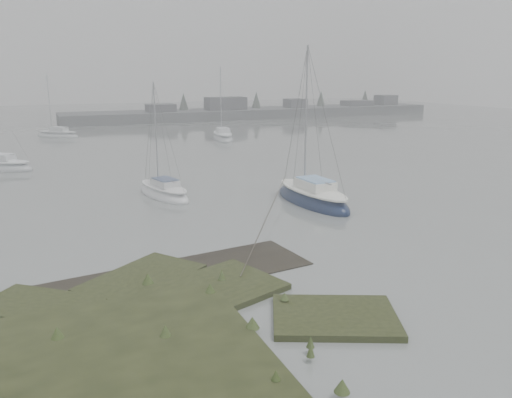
% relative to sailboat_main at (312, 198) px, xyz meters
% --- Properties ---
extents(ground, '(160.00, 160.00, 0.00)m').
position_rel_sailboat_main_xyz_m(ground, '(-6.56, 18.71, -0.28)').
color(ground, slate).
rests_on(ground, ground).
extents(far_shoreline, '(60.00, 8.00, 4.15)m').
position_rel_sailboat_main_xyz_m(far_shoreline, '(20.29, 50.61, 0.57)').
color(far_shoreline, '#4C4F51').
rests_on(far_shoreline, ground).
extents(sailboat_main, '(2.39, 6.42, 8.92)m').
position_rel_sailboat_main_xyz_m(sailboat_main, '(0.00, 0.00, 0.00)').
color(sailboat_main, '#0D1836').
rests_on(sailboat_main, ground).
extents(sailboat_white, '(2.80, 5.14, 6.91)m').
position_rel_sailboat_main_xyz_m(sailboat_white, '(-7.01, 4.70, -0.06)').
color(sailboat_white, white).
rests_on(sailboat_white, ground).
extents(sailboat_far_b, '(2.90, 6.01, 8.13)m').
position_rel_sailboat_main_xyz_m(sailboat_far_b, '(4.68, 26.99, -0.02)').
color(sailboat_far_b, '#A7ABB0').
rests_on(sailboat_far_b, ground).
extents(sailboat_far_c, '(5.00, 4.56, 7.21)m').
position_rel_sailboat_main_xyz_m(sailboat_far_c, '(-11.25, 36.22, -0.05)').
color(sailboat_far_c, silver).
rests_on(sailboat_far_c, ground).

